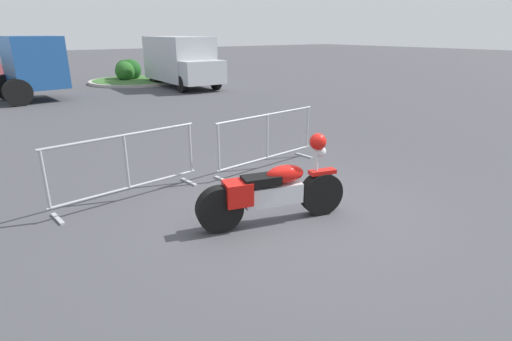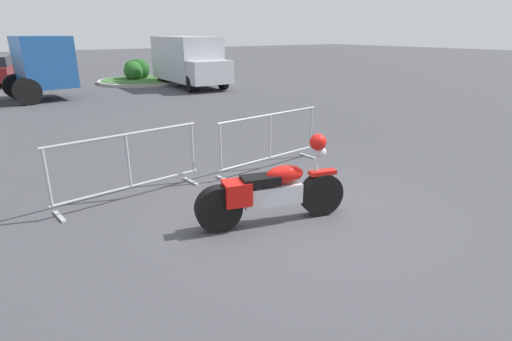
% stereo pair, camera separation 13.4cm
% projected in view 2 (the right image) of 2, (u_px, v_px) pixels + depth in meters
% --- Properties ---
extents(ground_plane, '(120.00, 120.00, 0.00)m').
position_uv_depth(ground_plane, '(300.00, 214.00, 5.85)').
color(ground_plane, '#424247').
extents(motorcycle, '(2.13, 0.72, 1.22)m').
position_uv_depth(motorcycle, '(272.00, 191.00, 5.48)').
color(motorcycle, black).
rests_on(motorcycle, ground).
extents(crowd_barrier_near, '(2.43, 0.69, 1.07)m').
position_uv_depth(crowd_barrier_near, '(129.00, 165.00, 6.25)').
color(crowd_barrier_near, '#9EA0A5').
rests_on(crowd_barrier_near, ground).
extents(crowd_barrier_far, '(2.43, 0.69, 1.07)m').
position_uv_depth(crowd_barrier_far, '(270.00, 140.00, 7.69)').
color(crowd_barrier_far, '#9EA0A5').
rests_on(crowd_barrier_far, ground).
extents(delivery_van, '(2.06, 5.03, 2.31)m').
position_uv_depth(delivery_van, '(189.00, 60.00, 19.08)').
color(delivery_van, '#B2B7BC').
rests_on(delivery_van, ground).
extents(planter_island, '(4.61, 4.61, 1.16)m').
position_uv_depth(planter_island, '(140.00, 75.00, 21.17)').
color(planter_island, '#ADA89E').
rests_on(planter_island, ground).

